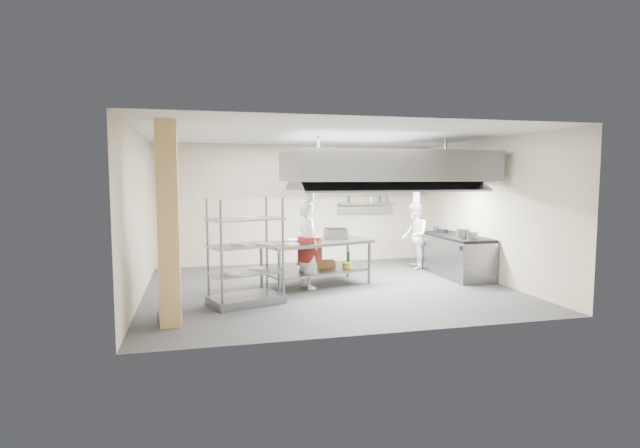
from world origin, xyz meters
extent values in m
plane|color=#28282A|center=(0.00, 0.00, 0.00)|extent=(7.00, 7.00, 0.00)
plane|color=silver|center=(0.00, 0.00, 3.00)|extent=(7.00, 7.00, 0.00)
plane|color=#ACA189|center=(0.00, 3.00, 1.50)|extent=(7.00, 0.00, 7.00)
plane|color=#ACA189|center=(-3.50, 0.00, 1.50)|extent=(0.00, 6.00, 6.00)
plane|color=#ACA189|center=(3.50, 0.00, 1.50)|extent=(0.00, 6.00, 6.00)
cube|color=tan|center=(-2.90, -1.90, 1.50)|extent=(0.30, 0.30, 3.00)
cube|color=slate|center=(1.30, 0.40, 2.40)|extent=(4.00, 2.50, 0.60)
cube|color=white|center=(0.40, 0.40, 2.08)|extent=(1.60, 0.12, 0.04)
cube|color=white|center=(2.20, 0.40, 2.08)|extent=(1.60, 0.12, 0.04)
cube|color=slate|center=(1.80, 2.84, 1.50)|extent=(1.50, 0.28, 0.04)
cube|color=slate|center=(-0.19, 0.21, 0.88)|extent=(2.41, 1.57, 0.06)
cube|color=slate|center=(-0.19, 0.21, 0.30)|extent=(2.21, 1.43, 0.04)
cube|color=gray|center=(3.08, 0.50, 0.42)|extent=(0.80, 2.00, 0.84)
cube|color=black|center=(3.08, 0.50, 0.87)|extent=(0.78, 1.96, 0.06)
imported|color=white|center=(-0.40, 0.08, 0.87)|extent=(0.55, 0.71, 1.73)
imported|color=silver|center=(2.52, 1.50, 0.80)|extent=(0.84, 0.94, 1.60)
imported|color=white|center=(-2.93, -1.49, 0.82)|extent=(0.50, 1.00, 1.64)
cube|color=slate|center=(0.28, 0.45, 1.02)|extent=(0.43, 0.34, 0.21)
cube|color=brown|center=(0.07, 0.44, 0.40)|extent=(0.36, 0.25, 0.15)
cylinder|color=gray|center=(2.94, -0.01, 1.00)|extent=(0.29, 0.29, 0.20)
cylinder|color=white|center=(-1.70, -0.89, 0.59)|extent=(0.28, 0.28, 0.05)
camera|label=1|loc=(-2.49, -9.40, 2.19)|focal=28.00mm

